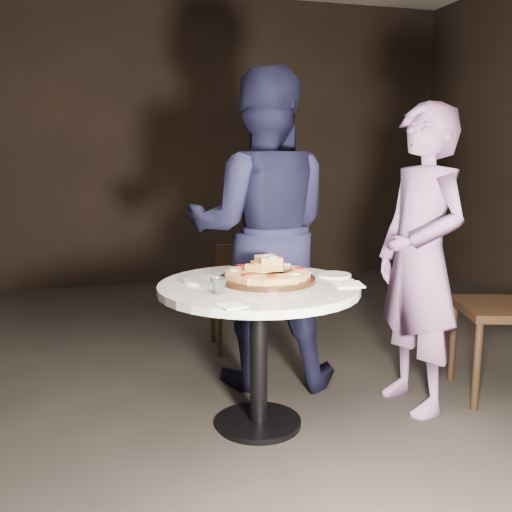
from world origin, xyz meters
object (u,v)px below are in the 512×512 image
Objects in this scene: focaccia_pile at (267,271)px; chair_far at (240,289)px; diner_teal at (420,260)px; water_glass at (218,286)px; diner_navy at (262,230)px; serving_board at (267,279)px; table at (259,311)px.

focaccia_pile reaches higher than chair_far.
chair_far is 1.37m from diner_teal.
water_glass is at bearing -147.05° from focaccia_pile.
chair_far is at bearing -73.86° from diner_navy.
focaccia_pile is 1.13m from chair_far.
serving_board is at bearing -104.02° from focaccia_pile.
water_glass is 0.04× the size of diner_navy.
serving_board is (0.05, 0.04, 0.15)m from table.
chair_far is 0.72m from diner_navy.
diner_navy is at bearing 72.72° from table.
table is at bearing 88.50° from diner_navy.
focaccia_pile is at bearing -99.47° from diner_teal.
serving_board is 1.12m from chair_far.
diner_navy is 0.92m from diner_teal.
table is 0.20m from focaccia_pile.
table is 0.16m from serving_board.
diner_teal is at bearing 7.44° from water_glass.
chair_far is (0.41, 1.25, -0.33)m from water_glass.
focaccia_pile is 0.56× the size of chair_far.
focaccia_pile is at bearing 75.98° from serving_board.
serving_board reaches higher than table.
water_glass is at bearing -147.31° from serving_board.
table is 2.82× the size of focaccia_pile.
chair_far is 0.48× the size of diner_teal.
diner_teal is (0.72, -0.57, -0.11)m from diner_navy.
diner_teal is at bearing 125.44° from chair_far.
table is 0.75× the size of diner_teal.
water_glass is at bearing 76.01° from diner_navy.
focaccia_pile is 0.56m from diner_navy.
focaccia_pile is 0.34m from water_glass.
serving_board is 0.34m from water_glass.
focaccia_pile is 5.69× the size of water_glass.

